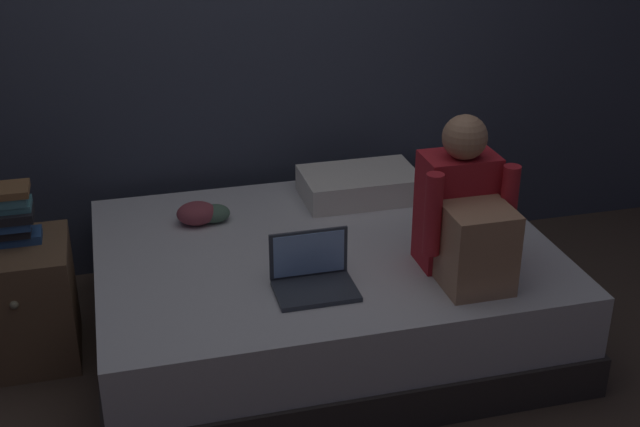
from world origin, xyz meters
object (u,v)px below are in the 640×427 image
Objects in this scene: laptop at (313,276)px; clothes_pile at (202,213)px; bed at (323,290)px; book_stack at (7,214)px; pillow at (359,185)px; nightstand at (22,302)px; person_sitting at (465,216)px.

laptop reaches higher than clothes_pile.
bed is at bearing -36.28° from clothes_pile.
pillow is at bearing 8.33° from book_stack.
book_stack is (-1.31, 0.21, 0.44)m from bed.
laptop reaches higher than nightstand.
bed is 1.31m from nightstand.
nightstand is 1.92m from person_sitting.
pillow is (0.44, 0.80, 0.01)m from laptop.
book_stack is at bearing 154.22° from laptop.
book_stack is (-1.17, 0.56, 0.15)m from laptop.
person_sitting is at bearing -37.43° from bed.
laptop is at bearing -111.40° from bed.
bed is at bearing -123.77° from pillow.
clothes_pile reaches higher than bed.
laptop is (-0.62, 0.02, -0.20)m from person_sitting.
person_sitting is 2.65× the size of book_stack.
bed is 3.72× the size of nightstand.
nightstand is (-1.30, 0.16, 0.04)m from bed.
clothes_pile is at bearing 143.72° from bed.
clothes_pile is (-0.48, 0.35, 0.28)m from bed.
bed is at bearing -9.33° from book_stack.
person_sitting reaches higher than bed.
bed is 0.66m from clothes_pile.
bed is 0.47m from laptop.
pillow is at bearing 56.23° from bed.
nightstand is at bearing 172.82° from bed.
person_sitting is at bearing -2.11° from laptop.
book_stack is (-1.79, 0.59, -0.05)m from person_sitting.
person_sitting is 0.86m from pillow.
person_sitting is (0.49, -0.37, 0.48)m from bed.
book_stack reaches higher than bed.
bed is 8.08× the size of book_stack.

